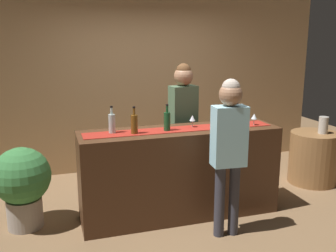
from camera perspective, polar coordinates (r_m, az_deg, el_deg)
The scene contains 14 objects.
ground_plane at distance 4.74m, azimuth 1.69°, elevation -12.84°, with size 10.00×10.00×0.00m, color brown.
back_wall at distance 6.12m, azimuth -4.11°, elevation 7.22°, with size 6.00×0.12×2.90m, color tan.
bar_counter at distance 4.54m, azimuth 1.74°, elevation -6.91°, with size 2.30×0.60×1.04m, color #472B19.
counter_runner_cloth at distance 4.39m, azimuth 1.78°, elevation -0.47°, with size 2.18×0.28×0.01m, color maroon.
wine_bottle_amber at distance 4.17m, azimuth -4.99°, elevation 0.33°, with size 0.07×0.07×0.30m.
wine_bottle_clear at distance 4.23m, azimuth -8.26°, elevation 0.42°, with size 0.07×0.07×0.30m.
wine_bottle_green at distance 4.29m, azimuth -0.14°, elevation 0.74°, with size 0.07×0.07×0.30m.
wine_glass_near_customer at distance 4.67m, azimuth 12.59°, elevation 1.35°, with size 0.07×0.07×0.14m.
wine_glass_mid_counter at distance 4.47m, azimuth 3.62°, elevation 1.11°, with size 0.07×0.07×0.14m.
bartender at distance 4.99m, azimuth 2.25°, elevation 1.68°, with size 0.36×0.24×1.74m.
customer_sipping at distance 3.97m, azimuth 8.97°, elevation -2.32°, with size 0.36×0.23×1.67m.
round_side_table at distance 5.96m, azimuth 20.65°, elevation -4.38°, with size 0.68×0.68×0.74m, color olive.
vase_on_side_table at distance 5.83m, azimuth 21.93°, elevation 0.12°, with size 0.13×0.13×0.24m, color #B7B2A8.
potted_plant_tall at distance 4.53m, azimuth -20.70°, elevation -7.75°, with size 0.62×0.62×0.91m.
Camera 1 is at (-1.41, -4.02, 2.07)m, focal length 41.34 mm.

